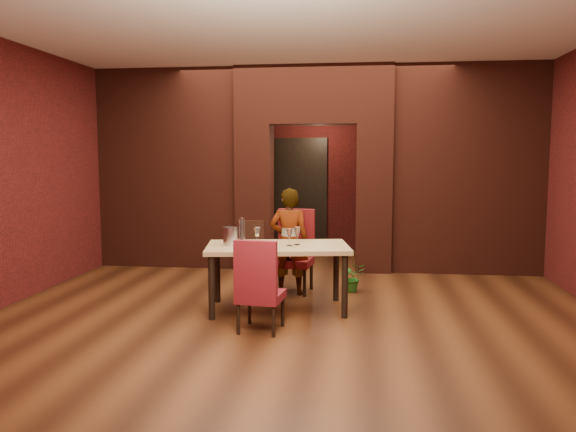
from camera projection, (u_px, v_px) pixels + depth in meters
The scene contains 24 objects.
floor at pixel (301, 300), 7.07m from camera, with size 8.00×8.00×0.00m, color #4C2713.
ceiling at pixel (301, 39), 6.74m from camera, with size 7.00×8.00×0.04m, color silver.
wall_back at pixel (322, 167), 10.86m from camera, with size 7.00×0.04×3.20m, color maroon.
wall_front at pixel (225, 194), 2.96m from camera, with size 7.00×0.04×3.20m, color maroon.
wall_left at pixel (35, 172), 7.33m from camera, with size 0.04×8.00×3.20m, color maroon.
pillar_left at pixel (255, 197), 9.04m from camera, with size 0.55×0.55×2.30m, color maroon.
pillar_right at pixel (374, 198), 8.81m from camera, with size 0.55×0.55×2.30m, color maroon.
lintel at pixel (314, 96), 8.76m from camera, with size 2.45×0.55×0.90m, color maroon.
wing_wall_left at pixel (170, 169), 9.17m from camera, with size 2.27×0.35×3.20m, color maroon.
wing_wall_right at pixel (467, 170), 8.59m from camera, with size 2.27×0.35×3.20m, color maroon.
vent_panel at pixel (252, 236), 8.82m from camera, with size 0.40×0.03×0.50m, color brown.
rear_door at pixel (301, 195), 10.90m from camera, with size 0.90×0.08×2.10m, color black.
rear_door_frame at pixel (301, 196), 10.86m from camera, with size 1.02×0.04×2.22m, color black.
dining_table at pixel (278, 277), 6.58m from camera, with size 1.64×0.92×0.77m, color tan.
chair_far at pixel (293, 251), 7.43m from camera, with size 0.50×0.50×1.09m, color maroon.
chair_near at pixel (261, 285), 5.78m from camera, with size 0.44×0.44×0.97m, color maroon.
person_seated at pixel (289, 241), 7.30m from camera, with size 0.51×0.33×1.40m, color silver.
wine_glass_a at pixel (257, 236), 6.60m from camera, with size 0.08×0.08×0.20m, color white, non-canonical shape.
wine_glass_b at pixel (289, 237), 6.49m from camera, with size 0.08×0.08×0.19m, color white, non-canonical shape.
wine_glass_c at pixel (297, 236), 6.55m from camera, with size 0.09×0.09×0.21m, color white, non-canonical shape.
tasting_sheet at pixel (254, 248), 6.33m from camera, with size 0.33×0.24×0.00m, color white.
wine_bucket at pixel (230, 236), 6.54m from camera, with size 0.17×0.17×0.21m, color #B4B5BC.
water_bottle at pixel (242, 231), 6.64m from camera, with size 0.07×0.07×0.31m, color white.
potted_plant at pixel (352, 277), 7.50m from camera, with size 0.35×0.30×0.39m, color #23691D.
Camera 1 is at (0.69, -6.89, 1.79)m, focal length 35.00 mm.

